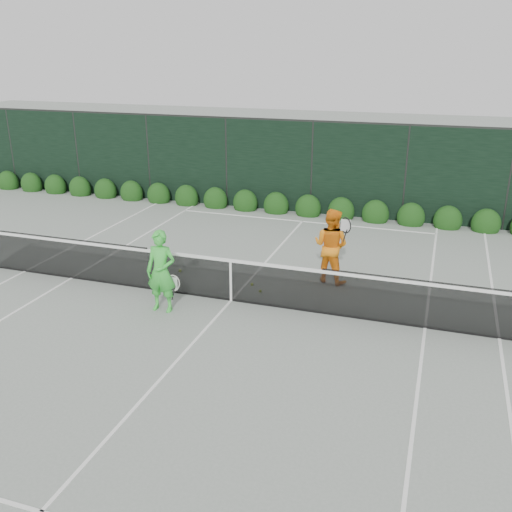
% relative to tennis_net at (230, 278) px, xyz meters
% --- Properties ---
extents(ground, '(80.00, 80.00, 0.00)m').
position_rel_tennis_net_xyz_m(ground, '(0.02, 0.00, -0.53)').
color(ground, gray).
rests_on(ground, ground).
extents(tennis_net, '(12.90, 0.10, 1.07)m').
position_rel_tennis_net_xyz_m(tennis_net, '(0.00, 0.00, 0.00)').
color(tennis_net, '#10311D').
rests_on(tennis_net, ground).
extents(player_woman, '(0.67, 0.44, 1.75)m').
position_rel_tennis_net_xyz_m(player_woman, '(-1.18, -0.88, 0.34)').
color(player_woman, green).
rests_on(player_woman, ground).
extents(player_man, '(1.01, 0.88, 1.78)m').
position_rel_tennis_net_xyz_m(player_man, '(1.84, 1.81, 0.36)').
color(player_man, orange).
rests_on(player_man, ground).
extents(court_lines, '(11.03, 23.83, 0.01)m').
position_rel_tennis_net_xyz_m(court_lines, '(0.02, 0.00, -0.53)').
color(court_lines, white).
rests_on(court_lines, ground).
extents(windscreen_fence, '(32.00, 21.07, 3.06)m').
position_rel_tennis_net_xyz_m(windscreen_fence, '(0.02, -2.71, 0.98)').
color(windscreen_fence, black).
rests_on(windscreen_fence, ground).
extents(hedge_row, '(31.66, 0.65, 0.94)m').
position_rel_tennis_net_xyz_m(hedge_row, '(0.02, 7.15, -0.30)').
color(hedge_row, '#11340E').
rests_on(hedge_row, ground).
extents(tennis_balls, '(2.35, 0.63, 0.07)m').
position_rel_tennis_net_xyz_m(tennis_balls, '(-0.37, 0.93, -0.50)').
color(tennis_balls, '#C8EB34').
rests_on(tennis_balls, ground).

